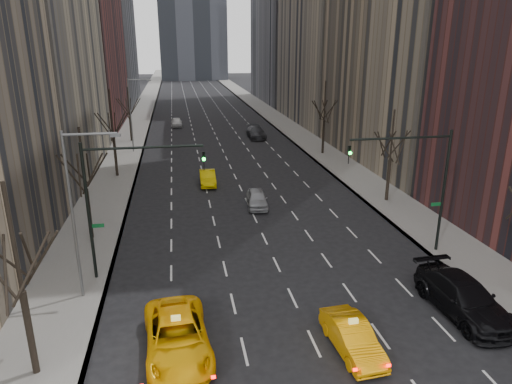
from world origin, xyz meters
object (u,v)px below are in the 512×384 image
taxi_suv (177,337)px  silver_sedan_ahead (257,199)px  parked_suv_black (463,297)px  taxi_sedan (352,337)px

taxi_suv → silver_sedan_ahead: (6.82, 18.22, -0.13)m
taxi_suv → parked_suv_black: bearing=-1.3°
silver_sedan_ahead → taxi_suv: bearing=-105.3°
taxi_suv → taxi_sedan: taxi_suv is taller
taxi_sedan → silver_sedan_ahead: size_ratio=1.04×
taxi_suv → parked_suv_black: 14.35m
silver_sedan_ahead → parked_suv_black: parked_suv_black is taller
taxi_sedan → silver_sedan_ahead: (-0.86, 19.42, -0.00)m
taxi_suv → silver_sedan_ahead: size_ratio=1.45×
taxi_sedan → parked_suv_black: bearing=11.5°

